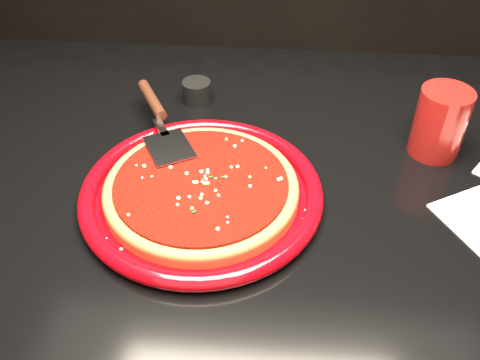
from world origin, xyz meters
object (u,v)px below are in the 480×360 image
object	(u,v)px
plate	(202,193)
cup	(440,123)
ramekin	(197,91)
table	(259,332)
pizza_server	(161,120)

from	to	relation	value
plate	cup	size ratio (longest dim) A/B	3.15
cup	ramekin	distance (m)	0.47
table	pizza_server	distance (m)	0.49
table	plate	distance (m)	0.40
plate	ramekin	bearing A→B (deg)	99.45
pizza_server	ramekin	xyz separation A→B (m)	(0.04, 0.14, -0.03)
plate	pizza_server	xyz separation A→B (m)	(-0.09, 0.15, 0.03)
table	cup	bearing A→B (deg)	27.91
ramekin	pizza_server	bearing A→B (deg)	-107.22
cup	ramekin	world-z (taller)	cup
cup	table	bearing A→B (deg)	-152.09
plate	cup	distance (m)	0.43
table	ramekin	world-z (taller)	ramekin
plate	table	bearing A→B (deg)	1.99
plate	cup	bearing A→B (deg)	22.00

